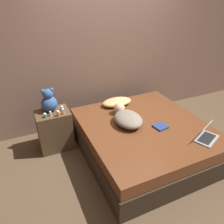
# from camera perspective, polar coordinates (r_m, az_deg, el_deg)

# --- Properties ---
(ground_plane) EXTENTS (12.00, 12.00, 0.00)m
(ground_plane) POSITION_cam_1_polar(r_m,az_deg,el_deg) (3.45, 7.93, -10.12)
(ground_plane) COLOR brown
(wall_back) EXTENTS (8.00, 0.06, 2.60)m
(wall_back) POSITION_cam_1_polar(r_m,az_deg,el_deg) (3.85, -0.61, 16.09)
(wall_back) COLOR #846656
(wall_back) RESTS_ON ground_plane
(bed) EXTENTS (1.72, 1.88, 0.49)m
(bed) POSITION_cam_1_polar(r_m,az_deg,el_deg) (3.31, 8.22, -6.85)
(bed) COLOR #2D2319
(bed) RESTS_ON ground_plane
(nightstand) EXTENTS (0.49, 0.39, 0.62)m
(nightstand) POSITION_cam_1_polar(r_m,az_deg,el_deg) (3.46, -14.74, -4.49)
(nightstand) COLOR brown
(nightstand) RESTS_ON ground_plane
(pillow) EXTENTS (0.51, 0.30, 0.11)m
(pillow) POSITION_cam_1_polar(r_m,az_deg,el_deg) (3.64, 1.28, 2.64)
(pillow) COLOR tan
(pillow) RESTS_ON bed
(person_lying) EXTENTS (0.41, 0.68, 0.17)m
(person_lying) POSITION_cam_1_polar(r_m,az_deg,el_deg) (3.16, 3.94, -1.41)
(person_lying) COLOR gray
(person_lying) RESTS_ON bed
(laptop) EXTENTS (0.39, 0.33, 0.21)m
(laptop) POSITION_cam_1_polar(r_m,az_deg,el_deg) (3.07, 23.21, -5.63)
(laptop) COLOR #9E9EA3
(laptop) RESTS_ON bed
(teddy_bear) EXTENTS (0.23, 0.23, 0.35)m
(teddy_bear) POSITION_cam_1_polar(r_m,az_deg,el_deg) (3.28, -16.17, 2.69)
(teddy_bear) COLOR #335693
(teddy_bear) RESTS_ON nightstand
(bottle_pink) EXTENTS (0.03, 0.03, 0.09)m
(bottle_pink) POSITION_cam_1_polar(r_m,az_deg,el_deg) (3.19, -12.67, 0.14)
(bottle_pink) COLOR pink
(bottle_pink) RESTS_ON nightstand
(bottle_green) EXTENTS (0.04, 0.04, 0.06)m
(bottle_green) POSITION_cam_1_polar(r_m,az_deg,el_deg) (3.18, -17.07, -0.88)
(bottle_green) COLOR #3D8E4C
(bottle_green) RESTS_ON nightstand
(bottle_white) EXTENTS (0.04, 0.04, 0.07)m
(bottle_white) POSITION_cam_1_polar(r_m,az_deg,el_deg) (3.31, -12.91, 0.97)
(bottle_white) COLOR white
(bottle_white) RESTS_ON nightstand
(bottle_orange) EXTENTS (0.04, 0.04, 0.08)m
(bottle_orange) POSITION_cam_1_polar(r_m,az_deg,el_deg) (3.16, -13.83, -0.36)
(bottle_orange) COLOR orange
(bottle_orange) RESTS_ON nightstand
(bottle_clear) EXTENTS (0.03, 0.03, 0.07)m
(bottle_clear) POSITION_cam_1_polar(r_m,az_deg,el_deg) (3.20, -15.78, -0.42)
(bottle_clear) COLOR silver
(bottle_clear) RESTS_ON nightstand
(book) EXTENTS (0.20, 0.19, 0.02)m
(book) POSITION_cam_1_polar(r_m,az_deg,el_deg) (3.14, 12.55, -3.72)
(book) COLOR navy
(book) RESTS_ON bed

